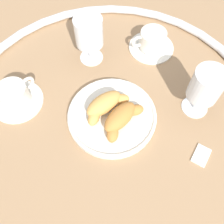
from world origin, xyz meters
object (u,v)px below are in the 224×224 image
at_px(croissant_small, 121,118).
at_px(sugar_packet, 201,155).
at_px(croissant_large, 105,104).
at_px(coffee_cup_far, 152,42).
at_px(juice_glass_left, 206,87).
at_px(juice_glass_right, 89,33).
at_px(pastry_plate, 112,116).
at_px(coffee_cup_near, 15,96).

relative_size(croissant_small, sugar_packet, 2.60).
height_order(croissant_large, coffee_cup_far, croissant_large).
xyz_separation_m(juice_glass_left, juice_glass_right, (-0.05, -0.32, 0.00)).
xyz_separation_m(pastry_plate, juice_glass_left, (-0.11, 0.19, 0.08)).
xyz_separation_m(coffee_cup_near, juice_glass_left, (-0.16, 0.44, 0.07)).
height_order(croissant_large, coffee_cup_near, croissant_large).
xyz_separation_m(juice_glass_right, sugar_packet, (0.18, 0.37, -0.09)).
bearing_deg(coffee_cup_near, juice_glass_left, 110.57).
relative_size(juice_glass_left, juice_glass_right, 1.00).
bearing_deg(juice_glass_right, juice_glass_left, 81.07).
relative_size(pastry_plate, coffee_cup_far, 1.67).
relative_size(croissant_large, coffee_cup_near, 0.90).
xyz_separation_m(coffee_cup_near, sugar_packet, (-0.04, 0.49, -0.02)).
relative_size(coffee_cup_near, juice_glass_left, 0.97).
distance_m(croissant_small, coffee_cup_far, 0.28).
bearing_deg(coffee_cup_far, juice_glass_left, 47.97).
bearing_deg(juice_glass_right, coffee_cup_near, -28.13).
bearing_deg(croissant_small, coffee_cup_far, -177.37).
height_order(pastry_plate, croissant_small, croissant_small).
distance_m(coffee_cup_far, juice_glass_right, 0.20).
distance_m(croissant_small, juice_glass_left, 0.21).
bearing_deg(juice_glass_left, coffee_cup_far, -132.03).
bearing_deg(sugar_packet, croissant_small, -81.76).
distance_m(juice_glass_left, sugar_packet, 0.16).
relative_size(pastry_plate, coffee_cup_near, 1.67).
relative_size(coffee_cup_far, juice_glass_left, 0.97).
bearing_deg(croissant_large, coffee_cup_near, -75.06).
xyz_separation_m(juice_glass_left, sugar_packet, (0.13, 0.05, -0.09)).
height_order(pastry_plate, coffee_cup_near, coffee_cup_near).
bearing_deg(pastry_plate, juice_glass_left, 120.96).
height_order(croissant_large, juice_glass_left, juice_glass_left).
relative_size(croissant_large, coffee_cup_far, 0.90).
bearing_deg(juice_glass_left, coffee_cup_near, -69.43).
distance_m(pastry_plate, coffee_cup_far, 0.27).
relative_size(croissant_large, croissant_small, 0.94).
distance_m(coffee_cup_near, sugar_packet, 0.49).
relative_size(pastry_plate, croissant_small, 1.74).
distance_m(pastry_plate, coffee_cup_near, 0.26).
bearing_deg(coffee_cup_far, coffee_cup_near, -39.65).
relative_size(coffee_cup_far, juice_glass_right, 0.97).
height_order(coffee_cup_near, sugar_packet, coffee_cup_near).
bearing_deg(pastry_plate, croissant_large, -112.26).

